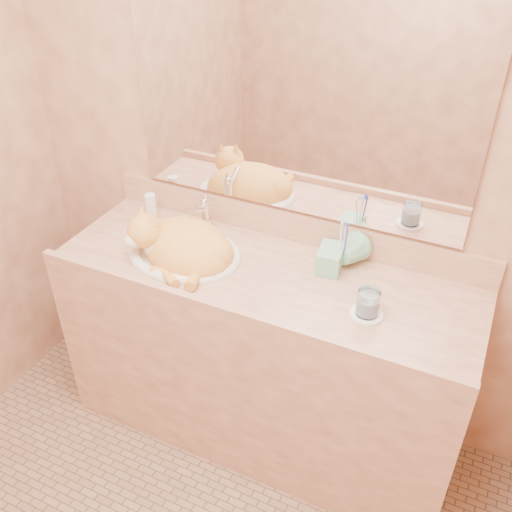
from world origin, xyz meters
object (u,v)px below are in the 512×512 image
at_px(water_glass, 368,303).
at_px(sink_basin, 183,240).
at_px(soap_dispenser, 327,256).
at_px(vanity_counter, 262,356).
at_px(toothbrush_cup, 341,258).
at_px(cat, 181,244).

bearing_deg(water_glass, sink_basin, 176.31).
relative_size(soap_dispenser, water_glass, 2.17).
relative_size(sink_basin, water_glass, 4.95).
bearing_deg(vanity_counter, soap_dispenser, 18.18).
distance_m(vanity_counter, sink_basin, 0.59).
bearing_deg(vanity_counter, toothbrush_cup, 29.87).
xyz_separation_m(vanity_counter, cat, (-0.33, -0.04, 0.49)).
relative_size(cat, toothbrush_cup, 3.28).
bearing_deg(soap_dispenser, sink_basin, -176.62).
bearing_deg(cat, water_glass, 15.86).
height_order(soap_dispenser, toothbrush_cup, soap_dispenser).
bearing_deg(sink_basin, water_glass, 5.22).
bearing_deg(toothbrush_cup, sink_basin, -164.13).
bearing_deg(toothbrush_cup, vanity_counter, -150.13).
relative_size(cat, water_glass, 4.35).
height_order(sink_basin, soap_dispenser, soap_dispenser).
distance_m(toothbrush_cup, water_glass, 0.27).
height_order(cat, toothbrush_cup, cat).
xyz_separation_m(sink_basin, cat, (0.00, -0.02, -0.01)).
distance_m(cat, toothbrush_cup, 0.61).
bearing_deg(sink_basin, soap_dispenser, 18.47).
relative_size(toothbrush_cup, water_glass, 1.33).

